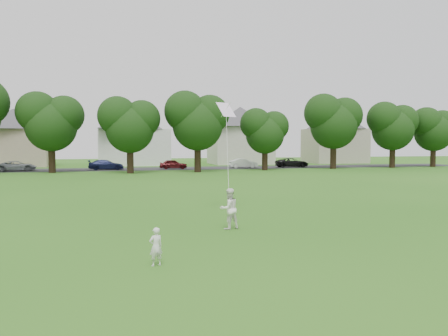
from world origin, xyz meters
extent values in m
plane|color=#265C15|center=(0.00, 0.00, 0.00)|extent=(160.00, 160.00, 0.00)
cube|color=#2D2D30|center=(0.00, 42.00, 0.01)|extent=(90.00, 7.00, 0.01)
imported|color=white|center=(-1.60, -1.51, 0.50)|extent=(0.43, 0.35, 1.00)
imported|color=white|center=(1.44, 2.73, 0.75)|extent=(0.86, 0.74, 1.51)
plane|color=white|center=(2.36, 6.82, 4.70)|extent=(1.08, 0.93, 0.68)
cylinder|color=white|center=(1.90, 4.77, 2.89)|extent=(0.01, 0.01, 5.54)
cylinder|color=black|center=(-9.25, 37.08, 1.68)|extent=(0.73, 0.73, 3.36)
cylinder|color=black|center=(-1.13, 34.24, 1.57)|extent=(0.71, 0.71, 3.13)
cylinder|color=black|center=(6.15, 34.62, 1.73)|extent=(0.74, 0.74, 3.45)
cylinder|color=black|center=(14.47, 36.07, 1.41)|extent=(0.68, 0.68, 2.83)
cylinder|color=black|center=(23.73, 36.81, 1.80)|extent=(0.75, 0.75, 3.60)
cylinder|color=black|center=(32.24, 36.98, 1.65)|extent=(0.72, 0.72, 3.31)
cylinder|color=black|center=(38.78, 37.41, 1.55)|extent=(0.71, 0.71, 3.09)
imported|color=#969BA4|center=(-13.51, 41.00, 0.59)|extent=(4.33, 2.35, 1.15)
imported|color=#14193F|center=(-3.75, 41.00, 0.61)|extent=(4.24, 1.94, 1.20)
imported|color=#531013|center=(4.28, 41.00, 0.59)|extent=(3.51, 1.63, 1.16)
imported|color=silver|center=(13.28, 41.00, 0.61)|extent=(3.71, 1.48, 1.20)
imported|color=black|center=(19.98, 41.00, 0.61)|extent=(4.55, 2.49, 1.21)
cube|color=tan|center=(-16.00, 52.00, 2.54)|extent=(9.02, 6.62, 5.08)
pyramid|color=#464449|center=(-16.00, 52.00, 7.88)|extent=(13.01, 13.01, 2.80)
cube|color=white|center=(0.00, 52.00, 2.57)|extent=(9.88, 7.38, 5.15)
pyramid|color=#464449|center=(0.00, 52.00, 7.98)|extent=(14.24, 14.24, 2.83)
cube|color=beige|center=(16.00, 52.00, 2.83)|extent=(8.88, 7.53, 5.66)
pyramid|color=#464449|center=(16.00, 52.00, 8.78)|extent=(12.80, 12.80, 3.11)
cube|color=#BCB19C|center=(32.00, 52.00, 2.75)|extent=(8.85, 6.94, 5.50)
pyramid|color=#464449|center=(32.00, 52.00, 8.52)|extent=(12.76, 12.76, 3.02)
camera|label=1|loc=(-2.56, -12.67, 3.15)|focal=35.00mm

